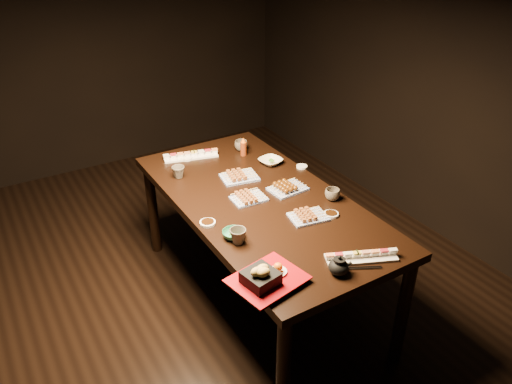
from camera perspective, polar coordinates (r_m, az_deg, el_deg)
ground at (r=3.23m, az=-5.76°, el=-14.38°), size 5.00×5.00×0.00m
dining_table at (r=3.15m, az=0.48°, el=-6.63°), size 1.23×1.94×0.75m
sushi_platter_near at (r=2.50m, az=11.97°, el=-7.05°), size 0.36×0.23×0.04m
sushi_platter_far at (r=3.45m, az=-7.47°, el=4.29°), size 0.38×0.19×0.04m
yakitori_plate_center at (r=2.92m, az=-0.83°, el=-0.45°), size 0.21×0.15×0.05m
yakitori_plate_right at (r=2.76m, az=6.01°, el=-2.52°), size 0.23×0.18×0.05m
yakitori_plate_left at (r=3.15m, az=-1.91°, el=2.02°), size 0.25×0.20×0.06m
tsukune_plate at (r=3.02m, az=3.65°, el=0.70°), size 0.23×0.17×0.06m
edamame_bowl_green at (r=2.60m, az=-2.57°, el=-4.83°), size 0.13×0.13×0.04m
edamame_bowl_cream at (r=3.34m, az=1.67°, el=3.53°), size 0.17×0.17×0.04m
tempura_tray at (r=2.28m, az=1.34°, el=-9.21°), size 0.37×0.31×0.12m
teacup_near_left at (r=2.55m, az=-2.08°, el=-5.06°), size 0.09×0.09×0.08m
teacup_mid_right at (r=2.95m, az=8.72°, el=-0.28°), size 0.11×0.11×0.07m
teacup_far_left at (r=3.19m, az=-8.86°, el=2.26°), size 0.09×0.09×0.08m
teacup_far_right at (r=3.52m, az=-1.72°, el=5.33°), size 0.09×0.09×0.07m
teapot at (r=2.38m, az=9.45°, el=-8.22°), size 0.14×0.14×0.10m
condiment_bottle at (r=3.44m, az=-1.45°, el=5.22°), size 0.05×0.05×0.13m
sauce_dish_west at (r=2.72m, az=-5.55°, el=-3.53°), size 0.12×0.12×0.02m
sauce_dish_east at (r=3.31m, az=5.26°, el=2.91°), size 0.08×0.08×0.01m
sauce_dish_se at (r=2.81m, az=8.58°, el=-2.53°), size 0.10×0.10×0.01m
sauce_dish_nw at (r=3.44m, az=-7.93°, el=3.89°), size 0.09×0.09×0.02m
chopsticks_near at (r=2.28m, az=2.58°, el=-11.09°), size 0.16×0.14×0.01m
chopsticks_se at (r=2.45m, az=11.71°, el=-8.50°), size 0.20×0.12×0.01m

